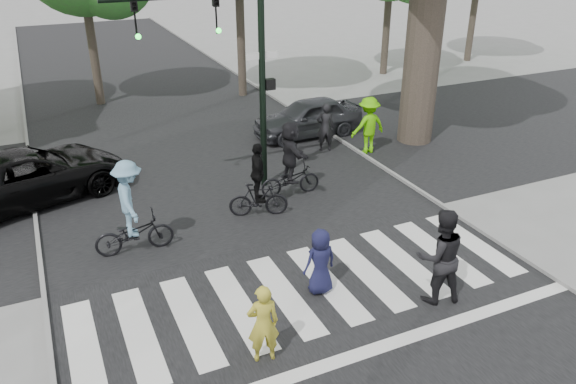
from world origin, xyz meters
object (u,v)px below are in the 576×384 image
object	(u,v)px
traffic_signal	(232,55)
cyclist_left	(132,214)
car_grey	(308,117)
pedestrian_child	(320,261)
pedestrian_adult	(440,256)
cyclist_right	(290,163)
cyclist_mid	(258,187)
car_suv	(29,176)
pedestrian_woman	(263,324)

from	to	relation	value
traffic_signal	cyclist_left	distance (m)	4.92
car_grey	traffic_signal	bearing A→B (deg)	-51.27
pedestrian_child	pedestrian_adult	world-z (taller)	pedestrian_adult
pedestrian_child	cyclist_right	xyz separation A→B (m)	(1.40, 4.49, 0.25)
cyclist_mid	car_suv	size ratio (longest dim) A/B	0.38
car_suv	traffic_signal	bearing A→B (deg)	-125.90
pedestrian_adult	car_grey	distance (m)	10.18
traffic_signal	car_grey	distance (m)	6.10
pedestrian_woman	pedestrian_child	size ratio (longest dim) A/B	1.07
car_grey	cyclist_right	bearing A→B (deg)	-33.79
pedestrian_woman	pedestrian_adult	xyz separation A→B (m)	(3.86, 0.17, 0.25)
car_grey	pedestrian_woman	bearing A→B (deg)	-31.89
pedestrian_child	pedestrian_woman	bearing A→B (deg)	34.28
cyclist_mid	car_grey	world-z (taller)	cyclist_mid
cyclist_left	car_grey	size ratio (longest dim) A/B	0.57
pedestrian_woman	cyclist_right	distance (m)	6.72
traffic_signal	car_grey	xyz separation A→B (m)	(3.95, 3.35, -3.22)
cyclist_mid	cyclist_right	distance (m)	1.54
car_suv	cyclist_right	bearing A→B (deg)	-129.44
cyclist_right	car_grey	size ratio (longest dim) A/B	0.54
cyclist_right	car_grey	bearing A→B (deg)	57.83
cyclist_left	cyclist_mid	size ratio (longest dim) A/B	1.13
pedestrian_woman	cyclist_right	size ratio (longest dim) A/B	0.71
traffic_signal	cyclist_left	size ratio (longest dim) A/B	2.63
cyclist_mid	car_suv	bearing A→B (deg)	146.91
cyclist_right	cyclist_mid	bearing A→B (deg)	-147.95
pedestrian_adult	cyclist_mid	xyz separation A→B (m)	(-1.92, 4.91, -0.20)
cyclist_right	car_suv	world-z (taller)	cyclist_right
pedestrian_child	cyclist_left	world-z (taller)	cyclist_left
car_suv	cyclist_mid	bearing A→B (deg)	-140.57
pedestrian_child	car_suv	xyz separation A→B (m)	(-5.26, 7.17, 0.01)
pedestrian_woman	cyclist_mid	world-z (taller)	cyclist_mid
cyclist_left	cyclist_mid	distance (m)	3.33
pedestrian_woman	cyclist_left	size ratio (longest dim) A/B	0.68
traffic_signal	cyclist_left	world-z (taller)	traffic_signal
pedestrian_child	car_grey	size ratio (longest dim) A/B	0.36
cyclist_mid	cyclist_left	bearing A→B (deg)	-171.92
pedestrian_adult	cyclist_left	bearing A→B (deg)	-26.90
traffic_signal	pedestrian_woman	distance (m)	7.72
cyclist_left	cyclist_right	xyz separation A→B (m)	(4.59, 1.28, -0.02)
pedestrian_woman	car_grey	bearing A→B (deg)	-109.81
cyclist_right	cyclist_left	bearing A→B (deg)	-164.43
pedestrian_child	cyclist_right	bearing A→B (deg)	-110.32
pedestrian_child	car_suv	world-z (taller)	car_suv
pedestrian_adult	car_suv	bearing A→B (deg)	-35.58
traffic_signal	cyclist_left	bearing A→B (deg)	-146.79
traffic_signal	car_suv	size ratio (longest dim) A/B	1.14
pedestrian_woman	cyclist_left	world-z (taller)	cyclist_left
traffic_signal	pedestrian_adult	world-z (taller)	traffic_signal
pedestrian_adult	pedestrian_woman	bearing A→B (deg)	15.99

